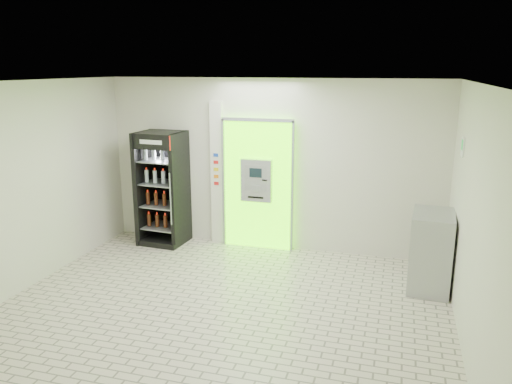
% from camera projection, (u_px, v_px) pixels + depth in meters
% --- Properties ---
extents(ground, '(6.00, 6.00, 0.00)m').
position_uv_depth(ground, '(224.00, 307.00, 6.80)').
color(ground, '#C1B5A0').
rests_on(ground, ground).
extents(room_shell, '(6.00, 6.00, 6.00)m').
position_uv_depth(room_shell, '(221.00, 175.00, 6.35)').
color(room_shell, beige).
rests_on(room_shell, ground).
extents(atm_assembly, '(1.30, 0.24, 2.33)m').
position_uv_depth(atm_assembly, '(258.00, 184.00, 8.81)').
color(atm_assembly, '#51F300').
rests_on(atm_assembly, ground).
extents(pillar, '(0.22, 0.11, 2.60)m').
position_uv_depth(pillar, '(217.00, 174.00, 9.03)').
color(pillar, silver).
rests_on(pillar, ground).
extents(beverage_cooler, '(0.82, 0.76, 2.06)m').
position_uv_depth(beverage_cooler, '(163.00, 190.00, 9.08)').
color(beverage_cooler, black).
rests_on(beverage_cooler, ground).
extents(steel_cabinet, '(0.64, 0.90, 1.15)m').
position_uv_depth(steel_cabinet, '(431.00, 251.00, 7.25)').
color(steel_cabinet, '#9EA0A5').
rests_on(steel_cabinet, ground).
extents(exit_sign, '(0.02, 0.22, 0.26)m').
position_uv_depth(exit_sign, '(463.00, 147.00, 6.78)').
color(exit_sign, white).
rests_on(exit_sign, room_shell).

